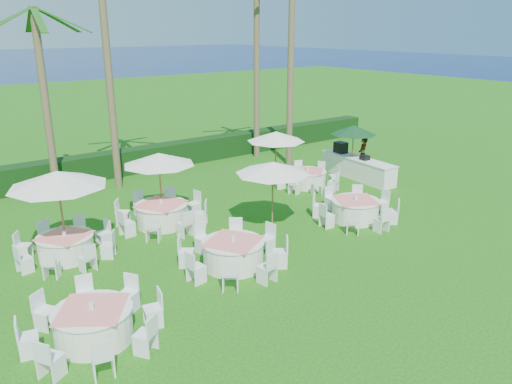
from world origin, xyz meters
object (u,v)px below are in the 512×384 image
banquet_table_a (93,323)px  umbrella_a (57,179)px  staff_person (363,154)px  umbrella_green (354,130)px  banquet_table_e (162,214)px  umbrella_c (159,159)px  umbrella_d (276,136)px  buffet_table (357,167)px  umbrella_b (273,168)px  banquet_table_b (233,253)px  banquet_table_d (66,246)px  banquet_table_f (307,178)px  banquet_table_c (355,209)px

banquet_table_a → umbrella_a: bearing=79.9°
staff_person → umbrella_green: bearing=-5.7°
banquet_table_e → umbrella_c: umbrella_c is taller
umbrella_d → umbrella_green: size_ratio=1.03×
buffet_table → umbrella_c: bearing=175.9°
buffet_table → umbrella_b: bearing=-161.1°
banquet_table_b → umbrella_d: bearing=42.1°
banquet_table_b → umbrella_a: size_ratio=1.11×
banquet_table_d → umbrella_b: 7.34m
banquet_table_f → umbrella_b: size_ratio=1.09×
banquet_table_d → banquet_table_e: banquet_table_e is taller
banquet_table_c → umbrella_b: bearing=156.1°
banquet_table_b → banquet_table_c: 5.92m
umbrella_d → staff_person: size_ratio=1.47×
banquet_table_a → staff_person: bearing=20.7°
banquet_table_e → umbrella_green: (10.38, 0.22, 1.88)m
umbrella_c → umbrella_a: bearing=-163.6°
banquet_table_f → umbrella_b: bearing=-146.6°
banquet_table_f → umbrella_c: umbrella_c is taller
umbrella_b → umbrella_c: size_ratio=1.00×
banquet_table_f → umbrella_c: (-7.23, 0.31, 1.96)m
banquet_table_d → umbrella_c: size_ratio=1.14×
banquet_table_e → umbrella_a: bearing=-171.3°
umbrella_b → staff_person: size_ratio=1.51×
banquet_table_c → umbrella_c: (-5.82, 4.52, 1.94)m
banquet_table_e → buffet_table: (10.40, -0.12, 0.10)m
umbrella_a → umbrella_green: umbrella_a is taller
umbrella_c → buffet_table: bearing=-4.1°
banquet_table_f → umbrella_c: size_ratio=1.09×
banquet_table_f → umbrella_d: (-1.16, 0.91, 1.94)m
buffet_table → banquet_table_a: bearing=-160.1°
umbrella_b → banquet_table_b: bearing=-149.0°
buffet_table → staff_person: 1.32m
banquet_table_b → umbrella_a: umbrella_a is taller
umbrella_b → banquet_table_f: bearing=33.4°
banquet_table_b → umbrella_d: 8.51m
banquet_table_c → umbrella_a: 10.56m
banquet_table_e → umbrella_d: (6.38, 1.21, 1.89)m
banquet_table_a → banquet_table_e: size_ratio=0.96×
banquet_table_d → banquet_table_a: bearing=-99.9°
banquet_table_c → umbrella_green: bearing=44.2°
buffet_table → banquet_table_e: bearing=179.4°
banquet_table_b → banquet_table_f: (7.32, 4.65, -0.04)m
banquet_table_a → banquet_table_b: (4.76, 1.18, 0.01)m
banquet_table_a → buffet_table: bearing=19.9°
banquet_table_a → banquet_table_e: bearing=50.6°
banquet_table_a → umbrella_b: (7.69, 2.94, 1.83)m
banquet_table_a → banquet_table_e: (4.54, 5.54, 0.01)m
banquet_table_b → umbrella_a: (-3.87, 3.79, 2.15)m
staff_person → umbrella_d: bearing=-28.6°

